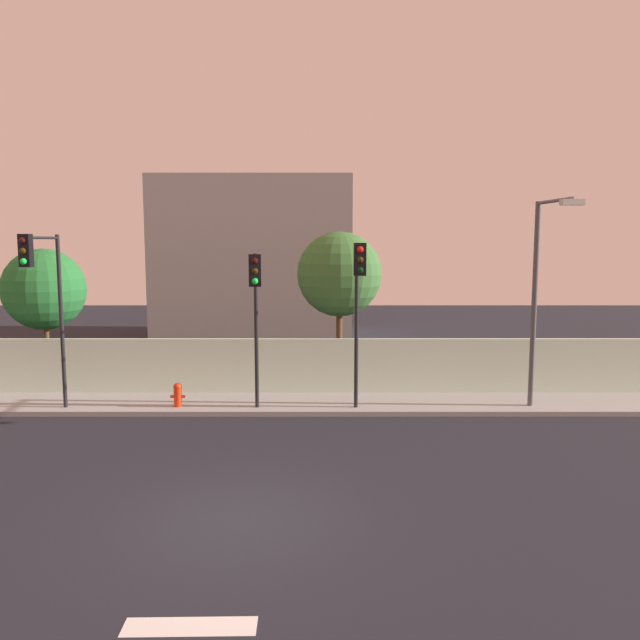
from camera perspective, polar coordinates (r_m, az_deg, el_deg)
ground_plane at (r=12.37m, az=-7.60°, el=-17.51°), size 80.00×80.00×0.00m
sidewalk at (r=20.06m, az=-4.56°, el=-7.56°), size 36.00×2.40×0.15m
perimeter_wall at (r=21.10m, az=-4.32°, el=-4.11°), size 36.00×0.18×1.80m
traffic_light_left at (r=18.21m, az=-5.98°, el=2.02°), size 0.36×1.46×4.65m
traffic_light_center at (r=19.64m, az=-23.81°, el=2.95°), size 0.53×1.70×5.20m
traffic_light_right at (r=18.08m, az=3.33°, el=2.70°), size 0.34×1.59×4.96m
street_lamp_curbside at (r=19.70m, az=19.09°, el=3.03°), size 0.62×2.29×6.17m
fire_hydrant at (r=19.80m, az=-12.85°, el=-6.52°), size 0.44×0.26×0.73m
roadside_tree_leftmost at (r=24.31m, az=-23.77°, el=2.53°), size 2.87×2.87×4.91m
roadside_tree_midleft at (r=22.25m, az=1.62°, el=4.12°), size 2.99×2.99×5.50m
low_building_distant at (r=34.83m, az=-6.04°, el=5.58°), size 10.36×6.00×8.51m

